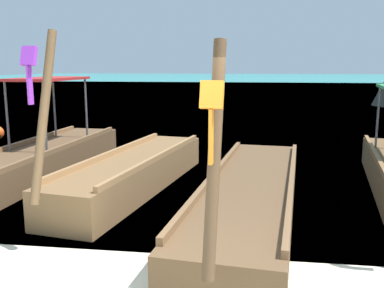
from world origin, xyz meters
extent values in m
plane|color=teal|center=(0.00, 62.09, 0.00)|extent=(120.00, 120.00, 0.00)
cube|color=brown|center=(-3.69, 5.53, 0.30)|extent=(1.63, 6.75, 0.60)
cube|color=brown|center=(-4.28, 5.57, 0.65)|extent=(0.43, 6.15, 0.10)
cube|color=brown|center=(-3.11, 5.50, 0.65)|extent=(0.43, 6.15, 0.10)
cylinder|color=#4C4C51|center=(-4.14, 5.39, 1.35)|extent=(0.05, 0.05, 1.49)
cylinder|color=#4C4C51|center=(-3.27, 5.34, 1.35)|extent=(0.05, 0.05, 1.49)
cylinder|color=#4C4C51|center=(-4.03, 7.39, 1.35)|extent=(0.05, 0.05, 1.49)
cylinder|color=#4C4C51|center=(-3.15, 7.34, 1.35)|extent=(0.05, 0.05, 1.49)
cube|color=#AD2323|center=(-3.65, 6.37, 2.12)|extent=(1.19, 2.27, 0.06)
cube|color=brown|center=(-1.27, 4.97, 0.32)|extent=(1.97, 5.29, 0.64)
cube|color=#9F7246|center=(-1.78, 5.05, 0.69)|extent=(0.89, 4.71, 0.10)
cube|color=#9F7246|center=(-0.76, 4.88, 0.69)|extent=(0.89, 4.71, 0.10)
cylinder|color=brown|center=(-1.73, 2.26, 1.76)|extent=(0.24, 0.74, 2.28)
cube|color=purple|center=(-1.77, 2.05, 2.54)|extent=(0.22, 0.15, 0.25)
cube|color=purple|center=(-1.77, 2.03, 2.18)|extent=(0.04, 0.08, 0.49)
cube|color=brown|center=(1.03, 4.06, 0.26)|extent=(2.11, 6.61, 0.52)
cube|color=brown|center=(0.38, 4.13, 0.57)|extent=(0.75, 5.94, 0.10)
cube|color=brown|center=(1.68, 3.98, 0.57)|extent=(0.75, 5.94, 0.10)
cylinder|color=brown|center=(0.66, 0.74, 1.59)|extent=(0.19, 0.61, 2.17)
cube|color=orange|center=(0.64, 0.61, 2.18)|extent=(0.21, 0.13, 0.25)
cube|color=orange|center=(0.64, 0.59, 1.82)|extent=(0.04, 0.08, 0.49)
cube|color=brown|center=(3.38, 5.22, 0.67)|extent=(0.99, 5.41, 0.10)
cylinder|color=#4C4C51|center=(3.77, 6.81, 1.30)|extent=(0.06, 0.06, 1.35)
camera|label=1|loc=(0.97, -3.07, 2.43)|focal=40.21mm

